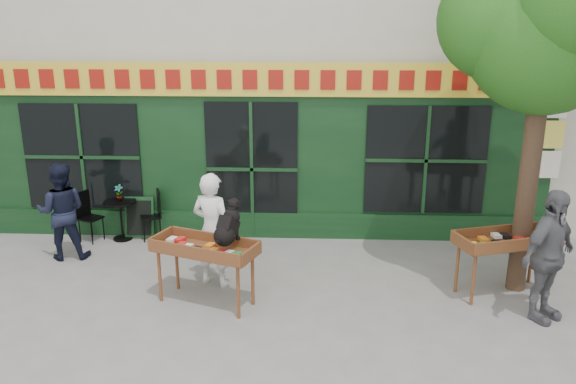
# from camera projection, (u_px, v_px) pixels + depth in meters

# --- Properties ---
(ground) EXTENTS (80.00, 80.00, 0.00)m
(ground) POSITION_uv_depth(u_px,v_px,m) (237.00, 291.00, 8.62)
(ground) COLOR slate
(ground) RESTS_ON ground
(street_tree) EXTENTS (3.05, 2.90, 5.60)m
(street_tree) POSITION_uv_depth(u_px,v_px,m) (551.00, 11.00, 7.61)
(street_tree) COLOR #382619
(street_tree) RESTS_ON ground
(book_cart_center) EXTENTS (1.62, 1.11, 0.99)m
(book_cart_center) POSITION_uv_depth(u_px,v_px,m) (205.00, 251.00, 8.03)
(book_cart_center) COLOR brown
(book_cart_center) RESTS_ON ground
(dog) EXTENTS (0.53, 0.68, 0.60)m
(dog) POSITION_uv_depth(u_px,v_px,m) (227.00, 221.00, 7.83)
(dog) COLOR black
(dog) RESTS_ON book_cart_center
(woman) EXTENTS (0.77, 0.64, 1.81)m
(woman) POSITION_uv_depth(u_px,v_px,m) (212.00, 230.00, 8.63)
(woman) COLOR white
(woman) RESTS_ON ground
(book_cart_right) EXTENTS (1.62, 1.03, 0.99)m
(book_cart_right) POSITION_uv_depth(u_px,v_px,m) (507.00, 243.00, 8.32)
(book_cart_right) COLOR brown
(book_cart_right) RESTS_ON ground
(man_right) EXTENTS (1.14, 1.02, 1.86)m
(man_right) POSITION_uv_depth(u_px,v_px,m) (548.00, 256.00, 7.56)
(man_right) COLOR #545458
(man_right) RESTS_ON ground
(bistro_table) EXTENTS (0.60, 0.60, 0.76)m
(bistro_table) POSITION_uv_depth(u_px,v_px,m) (121.00, 212.00, 10.56)
(bistro_table) COLOR black
(bistro_table) RESTS_ON ground
(bistro_chair_left) EXTENTS (0.48, 0.48, 0.95)m
(bistro_chair_left) POSITION_uv_depth(u_px,v_px,m) (86.00, 212.00, 10.52)
(bistro_chair_left) COLOR black
(bistro_chair_left) RESTS_ON ground
(bistro_chair_right) EXTENTS (0.47, 0.47, 0.95)m
(bistro_chair_right) POSITION_uv_depth(u_px,v_px,m) (155.00, 211.00, 10.61)
(bistro_chair_right) COLOR black
(bistro_chair_right) RESTS_ON ground
(potted_plant) EXTENTS (0.18, 0.14, 0.32)m
(potted_plant) POSITION_uv_depth(u_px,v_px,m) (119.00, 193.00, 10.45)
(potted_plant) COLOR gray
(potted_plant) RESTS_ON bistro_table
(man_left) EXTENTS (0.94, 0.80, 1.70)m
(man_left) POSITION_uv_depth(u_px,v_px,m) (62.00, 211.00, 9.64)
(man_left) COLOR black
(man_left) RESTS_ON ground
(chalkboard) EXTENTS (0.56, 0.20, 0.79)m
(chalkboard) POSITION_uv_depth(u_px,v_px,m) (139.00, 218.00, 10.70)
(chalkboard) COLOR black
(chalkboard) RESTS_ON ground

